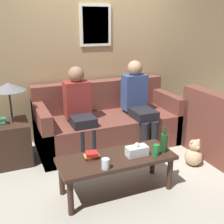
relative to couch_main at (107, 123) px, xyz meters
The scene contains 13 objects.
ground_plane 0.62m from the couch_main, 90.00° to the right, with size 16.00×16.00×0.00m, color #ADA899.
wall_back 1.10m from the couch_main, 90.00° to the left, with size 9.00×0.08×2.60m.
couch_main is the anchor object (origin of this frame).
coffee_table 1.26m from the couch_main, 107.50° to the right, with size 1.23×0.48×0.42m.
side_table_with_lamp 1.38m from the couch_main, behind, with size 0.51×0.49×1.06m.
wine_bottle 1.31m from the couch_main, 83.51° to the right, with size 0.08×0.08×0.29m.
drinking_glass 1.51m from the couch_main, 112.66° to the right, with size 0.08×0.08×0.11m.
book_stack 1.31m from the couch_main, 119.15° to the right, with size 0.16×0.13×0.07m.
soda_can 1.34m from the couch_main, 89.20° to the right, with size 0.07×0.07×0.12m.
tissue_box 1.27m from the couch_main, 97.53° to the right, with size 0.23×0.12×0.15m.
person_left 0.61m from the couch_main, 160.26° to the right, with size 0.34×0.57×1.20m.
person_right 0.57m from the couch_main, 24.52° to the right, with size 0.34×0.65×1.23m.
teddy_bear 1.31m from the couch_main, 54.03° to the right, with size 0.22×0.22×0.35m.
Camera 1 is at (-1.45, -3.08, 1.80)m, focal length 45.00 mm.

